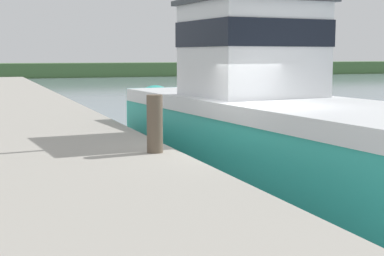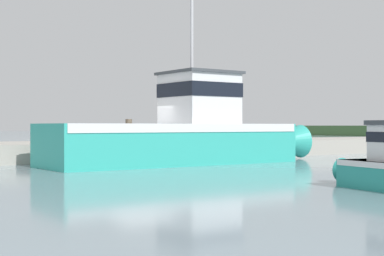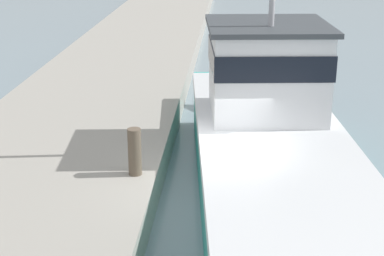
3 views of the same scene
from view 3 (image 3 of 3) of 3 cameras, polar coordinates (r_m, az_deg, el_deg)
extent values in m
plane|color=gray|center=(13.65, 2.27, -8.17)|extent=(320.00, 320.00, 0.00)
cube|color=#A39E93|center=(14.20, -15.20, -5.84)|extent=(5.78, 80.00, 0.84)
cube|color=teal|center=(14.02, 7.69, -3.66)|extent=(4.37, 11.43, 1.72)
cone|color=teal|center=(20.19, 4.93, 3.80)|extent=(1.81, 2.15, 1.63)
cube|color=silver|center=(13.77, 7.82, -1.03)|extent=(4.42, 11.21, 0.34)
cube|color=silver|center=(14.71, 7.23, 5.46)|extent=(2.93, 2.87, 2.15)
cube|color=black|center=(14.62, 7.29, 6.89)|extent=(2.99, 2.93, 0.60)
cube|color=#3D4247|center=(14.47, 7.42, 9.81)|extent=(3.17, 3.10, 0.12)
cylinder|color=brown|center=(13.36, -5.58, -2.31)|extent=(0.31, 0.31, 1.10)
camera|label=1|loc=(6.65, -59.37, -25.16)|focal=55.00mm
camera|label=2|loc=(23.54, 86.97, -11.34)|focal=55.00mm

